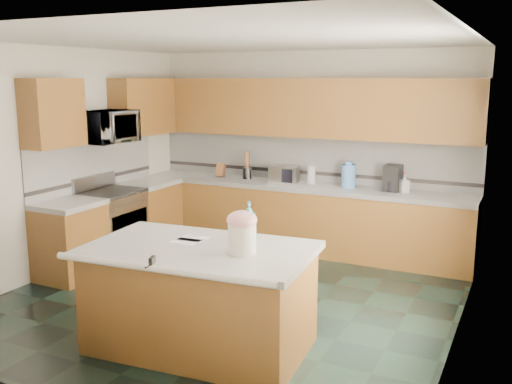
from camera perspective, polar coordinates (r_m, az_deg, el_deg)
The scene contains 52 objects.
floor at distance 6.25m, azimuth -2.70°, elevation -10.58°, with size 4.60×4.60×0.00m, color black.
ceiling at distance 5.81m, azimuth -2.95°, elevation 14.97°, with size 4.60×4.60×0.00m, color white.
wall_back at distance 7.97m, azimuth 5.31°, elevation 4.19°, with size 4.60×0.04×2.70m, color white.
wall_front at distance 4.05m, azimuth -18.93°, elevation -3.23°, with size 4.60×0.04×2.70m, color white.
wall_left at distance 7.28m, azimuth -19.03°, elevation 2.97°, with size 0.04×4.60×2.70m, color white.
wall_right at distance 5.19m, azimuth 20.22°, elevation -0.25°, with size 0.04×4.60×2.70m, color white.
back_base_cab at distance 7.84m, azimuth 4.35°, elevation -2.74°, with size 4.60×0.60×0.86m, color #43270E.
back_countertop at distance 7.74m, azimuth 4.40°, elevation 0.56°, with size 4.60×0.64×0.06m, color white.
back_upper_cab at distance 7.75m, azimuth 4.89°, elevation 8.38°, with size 4.60×0.33×0.78m, color #43270E.
back_backsplash at distance 7.95m, azimuth 5.21°, elevation 3.35°, with size 4.60×0.02×0.63m, color silver.
back_accent_band at distance 7.98m, azimuth 5.17°, elevation 1.96°, with size 4.60×0.01×0.05m, color black.
left_base_cab_rear at distance 8.20m, azimuth -10.65°, elevation -2.29°, with size 0.60×0.82×0.86m, color #43270E.
left_counter_rear at distance 8.11m, azimuth -10.77°, elevation 0.87°, with size 0.64×0.82×0.06m, color white.
left_base_cab_front at distance 7.08m, azimuth -18.09°, elevation -4.82°, with size 0.60×0.72×0.86m, color #43270E.
left_counter_front at distance 6.97m, azimuth -18.31°, elevation -1.18°, with size 0.64×0.72×0.06m, color white.
left_backsplash at distance 7.67m, azimuth -15.90°, elevation 2.67°, with size 0.02×2.30×0.63m, color silver.
left_accent_band at distance 7.70m, azimuth -15.79°, elevation 1.23°, with size 0.01×2.30×0.05m, color black.
left_upper_cab_rear at distance 8.18m, azimuth -11.23°, elevation 8.36°, with size 0.33×1.09×0.78m, color #43270E.
left_upper_cab_front at distance 6.93m, azimuth -19.66°, elevation 7.44°, with size 0.33×0.72×0.78m, color #43270E.
range_body at distance 7.60m, azimuth -14.21°, elevation -3.44°, with size 0.60×0.76×0.88m, color #B7B7BC.
range_oven_door at distance 7.43m, azimuth -12.49°, elevation -4.01°, with size 0.02×0.68×0.55m, color black.
range_cooktop at distance 7.50m, azimuth -14.38°, elevation -0.04°, with size 0.62×0.78×0.04m, color black.
range_handle at distance 7.32m, azimuth -12.43°, elevation -1.17°, with size 0.02×0.02×0.66m, color #B7B7BC.
range_backguard at distance 7.65m, azimuth -15.91°, elevation 1.01°, with size 0.06×0.76×0.18m, color #B7B7BC.
microwave at distance 7.39m, azimuth -14.70°, elevation 6.31°, with size 0.73×0.50×0.41m, color #B7B7BC.
island_base at distance 5.06m, azimuth -5.58°, elevation -10.76°, with size 1.81×1.04×0.86m, color #43270E.
island_top at distance 4.90m, azimuth -5.68°, elevation -5.77°, with size 1.91×1.14×0.06m, color white.
island_bullnose at distance 4.46m, azimuth -9.56°, elevation -7.64°, with size 0.06×0.06×1.91m, color white.
treat_jar at distance 4.66m, azimuth -1.40°, elevation -4.70°, with size 0.23×0.23×0.24m, color silver.
treat_jar_lid at distance 4.62m, azimuth -1.41°, elevation -2.82°, with size 0.25×0.25×0.15m, color pink.
treat_jar_knob at distance 4.61m, azimuth -1.41°, elevation -2.19°, with size 0.03×0.03×0.08m, color tan.
treat_jar_knob_end_l at distance 4.63m, azimuth -1.87°, elevation -2.14°, with size 0.04×0.04×0.04m, color tan.
treat_jar_knob_end_r at distance 4.59m, azimuth -0.95°, elevation -2.24°, with size 0.04×0.04×0.04m, color tan.
soap_bottle_island at distance 4.95m, azimuth -0.71°, elevation -3.03°, with size 0.14×0.14×0.36m, color teal.
paper_sheet_a at distance 5.06m, azimuth -7.08°, elevation -4.91°, with size 0.24×0.18×0.00m, color white.
paper_sheet_b at distance 5.13m, azimuth -6.29°, elevation -4.64°, with size 0.25×0.18×0.00m, color white.
clamp_body at distance 4.51m, azimuth -10.34°, elevation -6.91°, with size 0.03×0.09×0.08m, color black.
clamp_handle at distance 4.47m, azimuth -10.76°, elevation -7.34°, with size 0.01×0.01×0.07m, color black.
knife_block at distance 8.31m, azimuth -3.56°, elevation 2.21°, with size 0.11×0.09×0.20m, color #472814.
utensil_crock at distance 8.14m, azimuth -0.89°, elevation 1.90°, with size 0.13×0.13×0.16m, color black.
utensil_bundle at distance 8.11m, azimuth -0.89°, elevation 3.27°, with size 0.07×0.07×0.23m, color #472814.
toaster_oven at distance 7.86m, azimuth 2.83°, elevation 1.79°, with size 0.39×0.27×0.22m, color #B7B7BC.
toaster_oven_door at distance 7.75m, azimuth 2.46°, elevation 1.66°, with size 0.35×0.01×0.18m, color black.
paper_towel at distance 7.76m, azimuth 5.56°, elevation 1.69°, with size 0.11×0.11×0.24m, color white.
paper_towel_base at distance 7.78m, azimuth 5.55°, elevation 0.88°, with size 0.16×0.16×0.01m, color #B7B7BC.
water_jug at distance 7.55m, azimuth 9.22°, elevation 1.58°, with size 0.19×0.19×0.31m, color #538AD6.
water_jug_neck at distance 7.53m, azimuth 9.26°, elevation 2.89°, with size 0.09×0.09×0.04m, color #538AD6.
coffee_maker at distance 7.43m, azimuth 13.53°, elevation 1.36°, with size 0.20×0.22×0.33m, color black.
coffee_carafe at distance 7.40m, azimuth 13.41°, elevation 0.56°, with size 0.14×0.14×0.14m, color black.
soap_bottle_back at distance 7.38m, azimuth 14.62°, elevation 0.84°, with size 0.10×0.11×0.23m, color white.
soap_back_cap at distance 7.35m, azimuth 14.67°, elevation 1.84°, with size 0.02×0.02×0.03m, color red.
window_light_proxy at distance 4.97m, azimuth 19.74°, elevation 1.07°, with size 0.02×1.40×1.10m, color white.
Camera 1 is at (2.82, -5.07, 2.32)m, focal length 40.00 mm.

